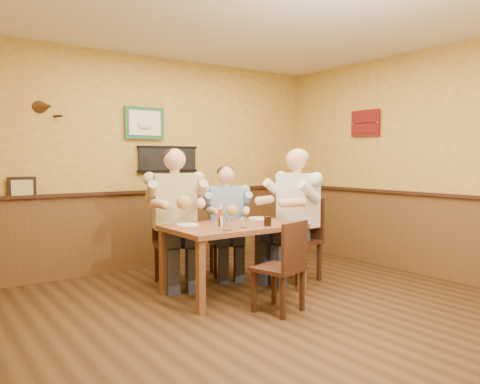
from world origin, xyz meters
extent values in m
plane|color=#321F0F|center=(0.00, 0.00, 0.00)|extent=(5.00, 5.00, 0.00)
cube|color=silver|center=(0.00, 0.00, 2.80)|extent=(5.00, 5.00, 0.02)
cube|color=gold|center=(0.00, 2.50, 1.40)|extent=(5.00, 0.02, 2.80)
cube|color=gold|center=(2.50, 0.00, 1.40)|extent=(0.02, 5.00, 2.80)
cube|color=brown|center=(0.00, 2.48, 0.50)|extent=(5.00, 0.02, 1.00)
cube|color=brown|center=(2.48, 0.00, 0.50)|extent=(0.02, 5.00, 1.00)
cube|color=black|center=(0.13, 2.46, 1.45)|extent=(0.88, 0.03, 0.34)
cube|color=#1F5B34|center=(-0.20, 2.46, 1.92)|extent=(0.54, 0.03, 0.42)
cube|color=black|center=(-1.70, 2.46, 1.12)|extent=(0.30, 0.03, 0.26)
cube|color=maroon|center=(2.46, 1.05, 1.95)|extent=(0.03, 0.48, 0.36)
cube|color=brown|center=(0.08, 0.82, 0.72)|extent=(1.40, 0.90, 0.05)
cube|color=brown|center=(-0.56, 0.43, 0.35)|extent=(0.07, 0.07, 0.70)
cube|color=brown|center=(0.72, 0.43, 0.35)|extent=(0.07, 0.07, 0.70)
cube|color=brown|center=(-0.56, 1.21, 0.35)|extent=(0.07, 0.07, 0.70)
cube|color=brown|center=(0.72, 1.21, 0.35)|extent=(0.07, 0.07, 0.70)
cylinder|color=silver|center=(-0.20, 0.52, 0.81)|extent=(0.09, 0.09, 0.13)
cylinder|color=white|center=(0.04, 0.58, 0.80)|extent=(0.07, 0.07, 0.11)
cylinder|color=black|center=(0.30, 0.51, 0.80)|extent=(0.10, 0.10, 0.10)
cylinder|color=#C93E15|center=(-0.10, 0.79, 0.85)|extent=(0.06, 0.06, 0.20)
cylinder|color=white|center=(-0.11, 0.76, 0.80)|extent=(0.05, 0.05, 0.10)
cylinder|color=black|center=(-0.11, 0.79, 0.79)|extent=(0.04, 0.04, 0.09)
cylinder|color=white|center=(-0.36, 1.05, 0.76)|extent=(0.32, 0.32, 0.02)
cylinder|color=silver|center=(0.58, 1.02, 0.76)|extent=(0.26, 0.26, 0.02)
camera|label=1|loc=(-2.73, -3.28, 1.45)|focal=35.00mm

